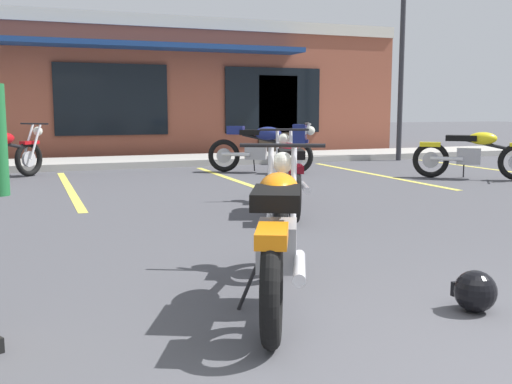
{
  "coord_description": "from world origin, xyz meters",
  "views": [
    {
      "loc": [
        -1.99,
        -1.57,
        1.24
      ],
      "look_at": [
        -0.21,
        3.07,
        0.55
      ],
      "focal_mm": 42.18,
      "sensor_mm": 36.0,
      "label": 1
    }
  ],
  "objects_px": {
    "motorcycle_green_cafe_racer": "(266,146)",
    "parking_lot_lamp_post": "(405,32)",
    "helmet_on_pavement": "(475,291)",
    "motorcycle_red_sportbike": "(289,174)",
    "motorcycle_foreground_classic": "(278,232)",
    "motorcycle_blue_standard": "(475,153)"
  },
  "relations": [
    {
      "from": "motorcycle_red_sportbike",
      "to": "motorcycle_green_cafe_racer",
      "type": "xyz_separation_m",
      "value": [
        1.4,
        4.23,
        0.07
      ]
    },
    {
      "from": "motorcycle_red_sportbike",
      "to": "parking_lot_lamp_post",
      "type": "distance_m",
      "value": 8.17
    },
    {
      "from": "motorcycle_foreground_classic",
      "to": "motorcycle_blue_standard",
      "type": "distance_m",
      "value": 7.75
    },
    {
      "from": "motorcycle_foreground_classic",
      "to": "helmet_on_pavement",
      "type": "distance_m",
      "value": 1.27
    },
    {
      "from": "helmet_on_pavement",
      "to": "parking_lot_lamp_post",
      "type": "height_order",
      "value": "parking_lot_lamp_post"
    },
    {
      "from": "motorcycle_green_cafe_racer",
      "to": "parking_lot_lamp_post",
      "type": "bearing_deg",
      "value": 18.31
    },
    {
      "from": "motorcycle_blue_standard",
      "to": "helmet_on_pavement",
      "type": "distance_m",
      "value": 7.44
    },
    {
      "from": "helmet_on_pavement",
      "to": "motorcycle_green_cafe_racer",
      "type": "bearing_deg",
      "value": 77.17
    },
    {
      "from": "motorcycle_red_sportbike",
      "to": "motorcycle_green_cafe_racer",
      "type": "bearing_deg",
      "value": 71.73
    },
    {
      "from": "motorcycle_foreground_classic",
      "to": "parking_lot_lamp_post",
      "type": "distance_m",
      "value": 11.36
    },
    {
      "from": "parking_lot_lamp_post",
      "to": "motorcycle_foreground_classic",
      "type": "bearing_deg",
      "value": -128.52
    },
    {
      "from": "motorcycle_green_cafe_racer",
      "to": "parking_lot_lamp_post",
      "type": "height_order",
      "value": "parking_lot_lamp_post"
    },
    {
      "from": "motorcycle_foreground_classic",
      "to": "motorcycle_red_sportbike",
      "type": "relative_size",
      "value": 0.97
    },
    {
      "from": "motorcycle_blue_standard",
      "to": "parking_lot_lamp_post",
      "type": "bearing_deg",
      "value": 74.82
    },
    {
      "from": "motorcycle_green_cafe_racer",
      "to": "parking_lot_lamp_post",
      "type": "xyz_separation_m",
      "value": [
        4.03,
        1.33,
        2.46
      ]
    },
    {
      "from": "motorcycle_blue_standard",
      "to": "motorcycle_green_cafe_racer",
      "type": "distance_m",
      "value": 3.82
    },
    {
      "from": "motorcycle_green_cafe_racer",
      "to": "motorcycle_blue_standard",
      "type": "bearing_deg",
      "value": -37.27
    },
    {
      "from": "helmet_on_pavement",
      "to": "parking_lot_lamp_post",
      "type": "distance_m",
      "value": 11.33
    },
    {
      "from": "motorcycle_green_cafe_racer",
      "to": "motorcycle_red_sportbike",
      "type": "bearing_deg",
      "value": -108.27
    },
    {
      "from": "motorcycle_green_cafe_racer",
      "to": "parking_lot_lamp_post",
      "type": "distance_m",
      "value": 4.91
    },
    {
      "from": "motorcycle_foreground_classic",
      "to": "motorcycle_blue_standard",
      "type": "xyz_separation_m",
      "value": [
        5.91,
        5.02,
        0.0
      ]
    },
    {
      "from": "motorcycle_foreground_classic",
      "to": "helmet_on_pavement",
      "type": "relative_size",
      "value": 7.54
    }
  ]
}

